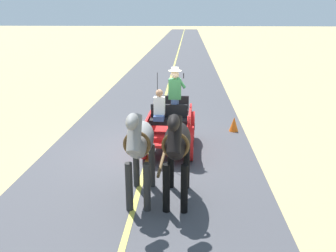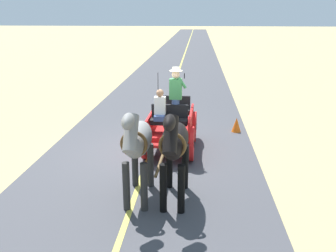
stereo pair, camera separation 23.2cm
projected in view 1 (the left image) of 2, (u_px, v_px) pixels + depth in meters
ground_plane at (150, 151)px, 10.65m from camera, size 200.00×200.00×0.00m
road_surface at (150, 151)px, 10.65m from camera, size 6.11×160.00×0.01m
road_centre_stripe at (150, 151)px, 10.65m from camera, size 0.12×160.00×0.00m
horse_drawn_carriage at (170, 124)px, 10.49m from camera, size 1.48×4.51×2.50m
horse_near_side at (177, 144)px, 7.43m from camera, size 0.61×2.13×2.21m
horse_off_side at (140, 143)px, 7.49m from camera, size 0.57×2.13×2.21m
traffic_cone at (234, 124)px, 12.35m from camera, size 0.32×0.32×0.50m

